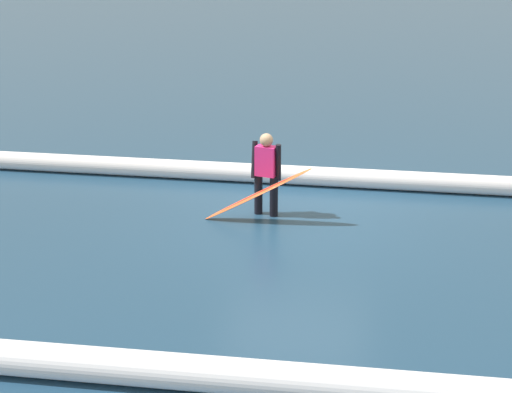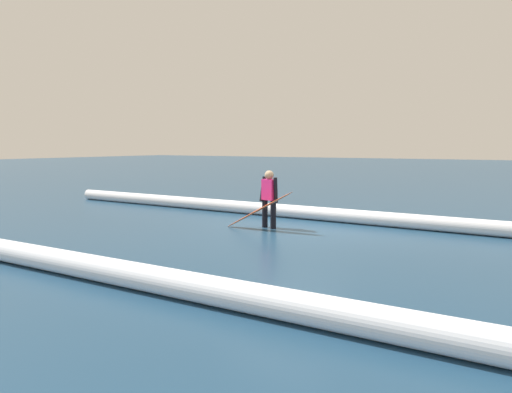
% 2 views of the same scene
% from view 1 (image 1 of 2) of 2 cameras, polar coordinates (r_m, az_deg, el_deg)
% --- Properties ---
extents(ground_plane, '(122.17, 122.17, 0.00)m').
position_cam_1_polar(ground_plane, '(12.11, 3.34, -1.41)').
color(ground_plane, navy).
extents(surfer, '(0.51, 0.31, 1.41)m').
position_cam_1_polar(surfer, '(11.81, 0.82, 2.15)').
color(surfer, black).
rests_on(surfer, ground_plane).
extents(surfboard, '(1.78, 0.29, 1.00)m').
position_cam_1_polar(surfboard, '(11.60, 0.13, 0.19)').
color(surfboard, '#E55926').
rests_on(surfboard, ground_plane).
extents(wave_crest_foreground, '(24.31, 0.45, 0.36)m').
position_cam_1_polar(wave_crest_foreground, '(13.57, 16.50, 0.97)').
color(wave_crest_foreground, white).
rests_on(wave_crest_foreground, ground_plane).
extents(wave_crest_midground, '(16.10, 0.77, 0.38)m').
position_cam_1_polar(wave_crest_midground, '(7.73, -9.97, -13.28)').
color(wave_crest_midground, white).
rests_on(wave_crest_midground, ground_plane).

